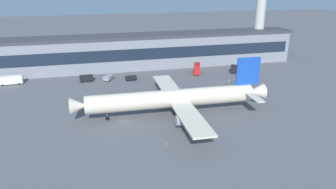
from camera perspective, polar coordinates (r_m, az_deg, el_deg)
ground_plane at (r=94.18m, az=-7.74°, el=-4.80°), size 600.00×600.00×0.00m
terminal_building at (r=147.99m, az=-10.74°, el=7.20°), size 177.73×14.68×15.03m
airliner at (r=96.68m, az=1.12°, el=-0.68°), size 59.19×50.72×16.33m
control_tower at (r=170.68m, az=15.91°, el=13.79°), size 9.17×9.17×37.87m
fuel_truck at (r=139.42m, az=-25.94°, el=2.35°), size 8.55×3.30×3.35m
catering_truck at (r=140.47m, az=5.11°, el=4.59°), size 4.94×7.65×4.15m
crew_van at (r=133.14m, az=-14.09°, el=2.84°), size 5.29×2.47×2.55m
follow_me_car at (r=131.44m, az=-6.50°, el=2.93°), size 4.48×2.17×1.85m
stair_truck at (r=143.25m, az=12.22°, el=4.39°), size 6.30×5.40×3.55m
pushback_tractor at (r=133.16m, az=-10.46°, el=2.93°), size 4.64×5.46×1.75m
traffic_cone_0 at (r=81.33m, az=-0.26°, el=-8.55°), size 0.46×0.46×0.57m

